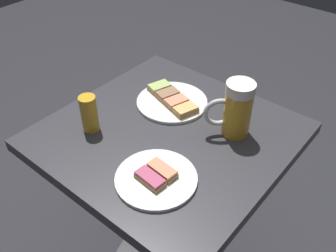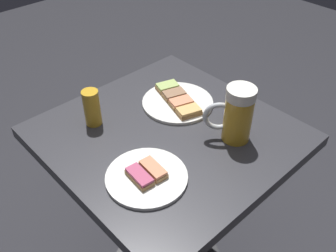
% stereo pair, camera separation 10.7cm
% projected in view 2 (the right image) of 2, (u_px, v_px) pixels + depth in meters
% --- Properties ---
extents(cafe_table, '(0.64, 0.65, 0.71)m').
position_uv_depth(cafe_table, '(168.00, 175.00, 1.19)').
color(cafe_table, black).
rests_on(cafe_table, ground_plane).
extents(plate_near, '(0.22, 0.22, 0.03)m').
position_uv_depth(plate_near, '(178.00, 101.00, 1.18)').
color(plate_near, white).
rests_on(plate_near, cafe_table).
extents(plate_far, '(0.21, 0.21, 0.03)m').
position_uv_depth(plate_far, '(147.00, 176.00, 0.93)').
color(plate_far, white).
rests_on(plate_far, cafe_table).
extents(beer_mug, '(0.11, 0.11, 0.16)m').
position_uv_depth(beer_mug, '(236.00, 114.00, 1.01)').
color(beer_mug, gold).
rests_on(beer_mug, cafe_table).
extents(beer_glass_small, '(0.05, 0.05, 0.11)m').
position_uv_depth(beer_glass_small, '(92.00, 108.00, 1.08)').
color(beer_glass_small, gold).
rests_on(beer_glass_small, cafe_table).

